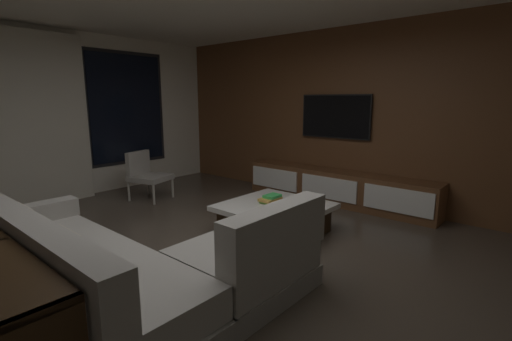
{
  "coord_description": "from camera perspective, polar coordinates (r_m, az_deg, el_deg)",
  "views": [
    {
      "loc": [
        -2.22,
        -2.55,
        1.61
      ],
      "look_at": [
        1.46,
        0.61,
        0.66
      ],
      "focal_mm": 25.36,
      "sensor_mm": 36.0,
      "label": 1
    }
  ],
  "objects": [
    {
      "name": "floor",
      "position": [
        3.75,
        -7.68,
        -14.46
      ],
      "size": [
        9.2,
        9.2,
        0.0
      ],
      "primitive_type": "plane",
      "color": "#473D33"
    },
    {
      "name": "back_wall_with_window",
      "position": [
        6.54,
        -30.23,
        7.29
      ],
      "size": [
        6.6,
        0.3,
        2.7
      ],
      "color": "silver",
      "rests_on": "floor"
    },
    {
      "name": "accent_chair_near_window",
      "position": [
        6.17,
        -16.97,
        -0.35
      ],
      "size": [
        0.68,
        0.69,
        0.78
      ],
      "color": "#B2ADA0",
      "rests_on": "floor"
    },
    {
      "name": "coffee_table",
      "position": [
        4.46,
        2.98,
        -7.5
      ],
      "size": [
        1.16,
        1.16,
        0.36
      ],
      "color": "#301E0F",
      "rests_on": "floor"
    },
    {
      "name": "mounted_tv",
      "position": [
        5.89,
        12.39,
        8.33
      ],
      "size": [
        0.05,
        1.18,
        0.68
      ],
      "color": "black"
    },
    {
      "name": "media_wall",
      "position": [
        5.87,
        15.07,
        8.2
      ],
      "size": [
        0.12,
        7.8,
        2.7
      ],
      "color": "brown",
      "rests_on": "floor"
    },
    {
      "name": "sectional_couch",
      "position": [
        3.14,
        -19.65,
        -14.48
      ],
      "size": [
        1.98,
        2.5,
        0.82
      ],
      "color": "gray",
      "rests_on": "floor"
    },
    {
      "name": "book_stack_on_coffee_table",
      "position": [
        4.49,
        2.42,
        -4.5
      ],
      "size": [
        0.31,
        0.18,
        0.09
      ],
      "color": "#5DAC40",
      "rests_on": "coffee_table"
    },
    {
      "name": "media_console",
      "position": [
        5.79,
        12.81,
        -2.72
      ],
      "size": [
        0.46,
        3.1,
        0.52
      ],
      "color": "brown",
      "rests_on": "floor"
    }
  ]
}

